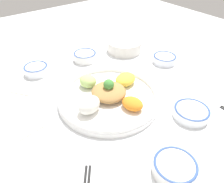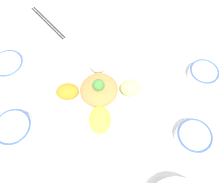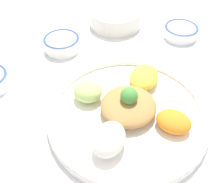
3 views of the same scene
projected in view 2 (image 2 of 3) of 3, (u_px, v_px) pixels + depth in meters
The scene contains 9 objects.
ground_plane at pixel (106, 92), 0.77m from camera, with size 2.40×2.40×0.00m, color white.
salad_platter at pixel (99, 92), 0.74m from camera, with size 0.38×0.38×0.09m.
sauce_bowl_red at pixel (203, 73), 0.78m from camera, with size 0.10×0.10×0.04m.
rice_bowl_blue at pixel (13, 128), 0.69m from camera, with size 0.12×0.12×0.04m.
sauce_bowl_dark at pixel (8, 65), 0.79m from camera, with size 0.12×0.12×0.04m.
sauce_bowl_far at pixel (193, 136), 0.68m from camera, with size 0.11×0.11×0.04m.
chopsticks_pair_near at pixel (48, 22), 0.91m from camera, with size 0.19×0.15×0.01m.
serving_spoon_main at pixel (121, 22), 0.91m from camera, with size 0.05×0.14×0.01m.
serving_spoon_extra at pixel (168, 51), 0.84m from camera, with size 0.11×0.09×0.01m.
Camera 2 is at (-0.09, 0.33, 0.69)m, focal length 35.00 mm.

